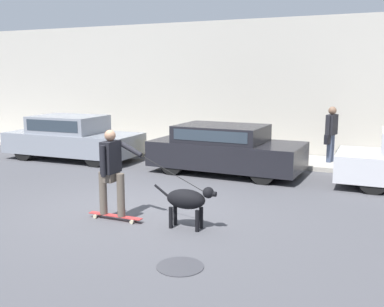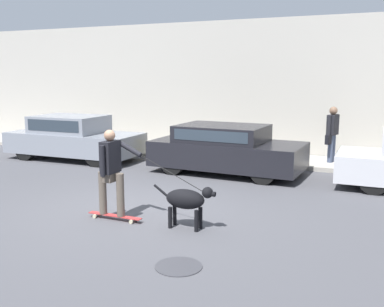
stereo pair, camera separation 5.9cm
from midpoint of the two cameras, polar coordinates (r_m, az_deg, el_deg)
name	(u,v)px [view 2 (the right image)]	position (r m, az deg, el deg)	size (l,w,h in m)	color
ground_plane	(132,211)	(8.72, -7.46, -7.24)	(36.00, 36.00, 0.00)	#47474C
back_wall	(244,88)	(14.79, 6.77, 8.26)	(32.00, 0.30, 4.29)	#ADA89E
sidewalk_curb	(233,157)	(13.99, 5.29, -0.40)	(30.00, 1.82, 0.12)	#A39E93
parked_car_0	(73,138)	(14.24, -14.71, 1.90)	(4.17, 1.79, 1.34)	black
parked_car_1	(226,149)	(11.83, 4.50, 0.53)	(3.98, 1.93, 1.27)	black
dog	(187,200)	(7.57, -0.44, -5.92)	(1.13, 0.36, 0.75)	black
skateboarder	(111,169)	(8.05, -10.00, -1.99)	(2.28, 0.57, 1.63)	beige
pedestrian_with_bag	(332,132)	(13.23, 17.49, 2.65)	(0.31, 0.69, 1.57)	#3D4760
manhole_cover	(179,266)	(6.28, -1.44, -14.15)	(0.65, 0.65, 0.01)	#38383D
fire_hydrant	(156,149)	(13.71, -4.51, 0.56)	(0.18, 0.18, 0.63)	gold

